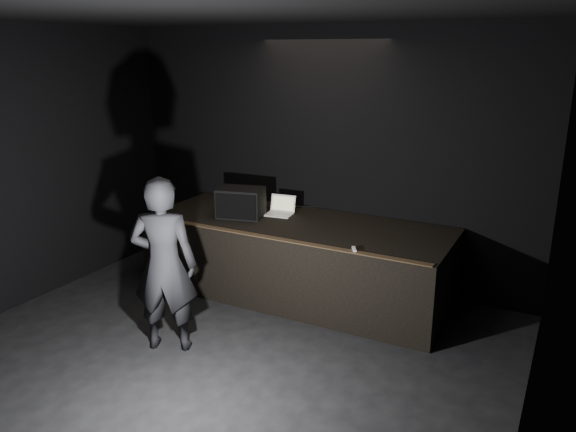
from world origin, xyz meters
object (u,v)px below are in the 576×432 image
at_px(stage_monitor, 241,203).
at_px(laptop, 281,209).
at_px(stage_riser, 297,258).
at_px(beer_can, 239,209).
at_px(person, 164,265).

height_order(stage_monitor, laptop, stage_monitor).
height_order(stage_riser, stage_monitor, stage_monitor).
bearing_deg(stage_riser, beer_can, -174.76).
bearing_deg(person, stage_monitor, -109.02).
relative_size(stage_riser, person, 2.07).
distance_m(stage_riser, stage_monitor, 1.06).
distance_m(stage_riser, laptop, 0.72).
bearing_deg(stage_monitor, stage_riser, -4.90).
bearing_deg(stage_monitor, laptop, 28.21).
distance_m(stage_riser, beer_can, 1.04).
height_order(stage_riser, beer_can, beer_can).
xyz_separation_m(laptop, person, (-0.24, -2.18, -0.10)).
bearing_deg(stage_monitor, beer_can, 126.29).
relative_size(stage_riser, laptop, 10.16).
height_order(laptop, person, person).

